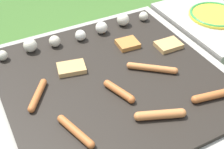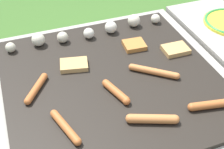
{
  "view_description": "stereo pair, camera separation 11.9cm",
  "coord_description": "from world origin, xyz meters",
  "views": [
    {
      "loc": [
        -0.42,
        -0.81,
        1.22
      ],
      "look_at": [
        0.0,
        0.0,
        0.45
      ],
      "focal_mm": 50.0,
      "sensor_mm": 36.0,
      "label": 1
    },
    {
      "loc": [
        -0.31,
        -0.86,
        1.22
      ],
      "look_at": [
        0.0,
        0.0,
        0.45
      ],
      "focal_mm": 50.0,
      "sensor_mm": 36.0,
      "label": 2
    }
  ],
  "objects": [
    {
      "name": "ground_plane",
      "position": [
        0.0,
        0.0,
        0.0
      ],
      "size": [
        14.0,
        14.0,
        0.0
      ],
      "primitive_type": "plane",
      "color": "#3D6628"
    },
    {
      "name": "grill",
      "position": [
        0.0,
        0.0,
        0.21
      ],
      "size": [
        0.92,
        0.92,
        0.43
      ],
      "color": "#9E998E",
      "rests_on": "ground_plane"
    },
    {
      "name": "side_ledge",
      "position": [
        0.68,
        0.18,
        0.22
      ],
      "size": [
        0.43,
        0.55,
        0.43
      ],
      "color": "#9E998E",
      "rests_on": "ground_plane"
    },
    {
      "name": "sausage_back_right",
      "position": [
        -0.02,
        -0.09,
        0.45
      ],
      "size": [
        0.07,
        0.14,
        0.03
      ],
      "color": "#B7602D",
      "rests_on": "grill"
    },
    {
      "name": "sausage_mid_right",
      "position": [
        -0.23,
        -0.19,
        0.45
      ],
      "size": [
        0.07,
        0.17,
        0.03
      ],
      "color": "#B7602D",
      "rests_on": "grill"
    },
    {
      "name": "sausage_front_center",
      "position": [
        0.05,
        -0.25,
        0.45
      ],
      "size": [
        0.17,
        0.09,
        0.03
      ],
      "color": "#C6753D",
      "rests_on": "grill"
    },
    {
      "name": "sausage_front_right",
      "position": [
        0.16,
        -0.03,
        0.45
      ],
      "size": [
        0.17,
        0.14,
        0.03
      ],
      "color": "#C6753D",
      "rests_on": "grill"
    },
    {
      "name": "sausage_back_left",
      "position": [
        -0.28,
        0.03,
        0.45
      ],
      "size": [
        0.11,
        0.14,
        0.03
      ],
      "color": "#B7602D",
      "rests_on": "grill"
    },
    {
      "name": "sausage_front_left",
      "position": [
        0.28,
        -0.27,
        0.45
      ],
      "size": [
        0.19,
        0.06,
        0.03
      ],
      "color": "#B7602D",
      "rests_on": "grill"
    },
    {
      "name": "bread_slice_right",
      "position": [
        0.16,
        0.17,
        0.44
      ],
      "size": [
        0.1,
        0.09,
        0.02
      ],
      "color": "#B27033",
      "rests_on": "grill"
    },
    {
      "name": "bread_slice_left",
      "position": [
        -0.12,
        0.12,
        0.44
      ],
      "size": [
        0.12,
        0.1,
        0.02
      ],
      "color": "tan",
      "rests_on": "grill"
    },
    {
      "name": "bread_slice_center",
      "position": [
        0.32,
        0.07,
        0.44
      ],
      "size": [
        0.11,
        0.08,
        0.02
      ],
      "color": "tan",
      "rests_on": "grill"
    },
    {
      "name": "mushroom_row",
      "position": [
        0.01,
        0.32,
        0.46
      ],
      "size": [
        0.73,
        0.08,
        0.06
      ],
      "color": "beige",
      "rests_on": "grill"
    },
    {
      "name": "fork_utensil",
      "position": [
        0.74,
        0.38,
        0.44
      ],
      "size": [
        0.11,
        0.16,
        0.01
      ],
      "color": "silver",
      "rests_on": "side_ledge"
    }
  ]
}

